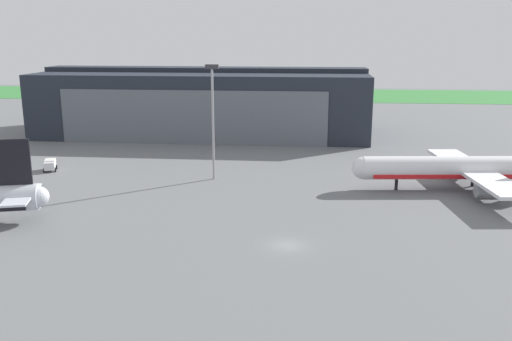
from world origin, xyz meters
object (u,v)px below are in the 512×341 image
fuel_bowser (50,165)px  airliner_far_left (470,169)px  maintenance_hangar (206,102)px  apron_light_mast (213,114)px

fuel_bowser → airliner_far_left: bearing=-4.3°
maintenance_hangar → fuel_bowser: size_ratio=20.24×
maintenance_hangar → fuel_bowser: maintenance_hangar is taller
maintenance_hangar → apron_light_mast: bearing=-77.6°
airliner_far_left → apron_light_mast: (-45.54, 2.76, 8.51)m
apron_light_mast → airliner_far_left: bearing=-3.5°
airliner_far_left → fuel_bowser: airliner_far_left is taller
airliner_far_left → fuel_bowser: 79.42m
maintenance_hangar → apron_light_mast: (11.04, -50.29, 3.80)m
maintenance_hangar → fuel_bowser: bearing=-115.6°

